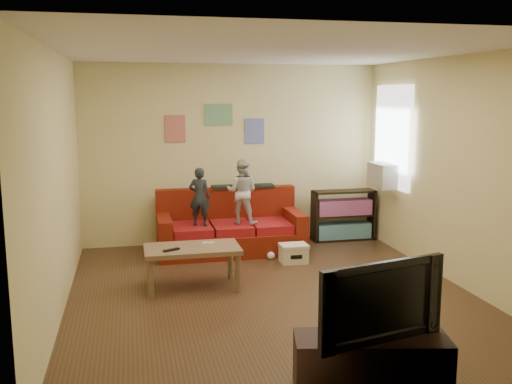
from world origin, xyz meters
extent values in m
cube|color=#4F3520|center=(0.00, 0.00, -0.01)|extent=(4.50, 5.00, 0.01)
cube|color=white|center=(0.00, 0.00, 2.71)|extent=(4.50, 5.00, 0.01)
cube|color=beige|center=(0.00, 2.50, 1.35)|extent=(4.50, 0.01, 2.70)
cube|color=beige|center=(0.00, -2.50, 1.35)|extent=(4.50, 0.01, 2.70)
cube|color=beige|center=(-2.25, 0.00, 1.35)|extent=(0.01, 5.00, 2.70)
cube|color=beige|center=(2.25, 0.00, 1.35)|extent=(0.01, 5.00, 2.70)
cube|color=maroon|center=(-0.14, 1.86, 0.16)|extent=(2.07, 0.93, 0.31)
cube|color=maroon|center=(-0.14, 2.24, 0.60)|extent=(2.07, 0.19, 0.57)
cube|color=maroon|center=(-1.08, 1.86, 0.44)|extent=(0.19, 0.93, 0.26)
cube|color=maroon|center=(0.80, 1.86, 0.44)|extent=(0.19, 0.93, 0.26)
cube|color=maroon|center=(-0.71, 1.79, 0.37)|extent=(0.54, 0.70, 0.12)
cube|color=maroon|center=(-0.14, 1.79, 0.37)|extent=(0.54, 0.70, 0.12)
cube|color=maroon|center=(0.43, 1.79, 0.37)|extent=(0.54, 0.70, 0.12)
cube|color=black|center=(0.12, 2.24, 0.89)|extent=(0.93, 0.23, 0.04)
imported|color=#1F272A|center=(-0.59, 1.76, 0.85)|extent=(0.35, 0.29, 0.82)
imported|color=beige|center=(0.01, 1.76, 0.90)|extent=(0.55, 0.50, 0.92)
cube|color=#826446|center=(-0.84, 0.43, 0.47)|extent=(1.10, 0.61, 0.06)
cylinder|color=#826446|center=(-1.34, 0.18, 0.22)|extent=(0.07, 0.07, 0.44)
cylinder|color=#826446|center=(-0.35, 0.18, 0.22)|extent=(0.07, 0.07, 0.44)
cylinder|color=#826446|center=(-1.34, 0.67, 0.22)|extent=(0.07, 0.07, 0.44)
cylinder|color=#826446|center=(-0.35, 0.67, 0.22)|extent=(0.07, 0.07, 0.44)
cube|color=black|center=(-1.09, 0.31, 0.51)|extent=(0.20, 0.13, 0.02)
cube|color=white|center=(-0.64, 0.48, 0.51)|extent=(0.15, 0.08, 0.03)
cube|color=black|center=(1.23, 2.18, 0.39)|extent=(0.03, 0.29, 0.78)
cube|color=black|center=(2.17, 2.18, 0.39)|extent=(0.03, 0.29, 0.78)
cube|color=black|center=(1.70, 2.18, 0.01)|extent=(0.98, 0.29, 0.03)
cube|color=black|center=(1.70, 2.18, 0.77)|extent=(0.98, 0.29, 0.03)
cube|color=black|center=(1.70, 2.18, 0.39)|extent=(0.92, 0.29, 0.02)
cube|color=teal|center=(1.70, 2.18, 0.15)|extent=(0.86, 0.25, 0.23)
cube|color=#8C3F79|center=(1.70, 2.18, 0.52)|extent=(0.86, 0.25, 0.23)
cube|color=white|center=(2.22, 1.65, 1.64)|extent=(0.04, 1.08, 1.48)
cube|color=#B7B2A3|center=(2.10, 1.65, 1.08)|extent=(0.28, 0.55, 0.35)
cube|color=#D87266|center=(-0.85, 2.48, 1.75)|extent=(0.30, 0.01, 0.40)
cube|color=#72B27F|center=(-0.20, 2.48, 1.95)|extent=(0.42, 0.01, 0.32)
cube|color=#727FCC|center=(0.35, 2.48, 1.70)|extent=(0.30, 0.01, 0.38)
cube|color=#FAEFCB|center=(0.60, 1.15, 0.11)|extent=(0.35, 0.26, 0.21)
cube|color=#FAEFCB|center=(0.60, 1.15, 0.23)|extent=(0.37, 0.28, 0.04)
cube|color=black|center=(0.60, 1.01, 0.11)|extent=(0.16, 0.00, 0.05)
cube|color=black|center=(0.22, -2.25, 0.22)|extent=(1.22, 0.63, 0.44)
imported|color=black|center=(0.22, -2.25, 0.75)|extent=(1.08, 0.39, 0.62)
sphere|color=white|center=(0.34, 1.36, 0.05)|extent=(0.13, 0.13, 0.11)
camera|label=1|loc=(-1.51, -6.01, 2.24)|focal=40.00mm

